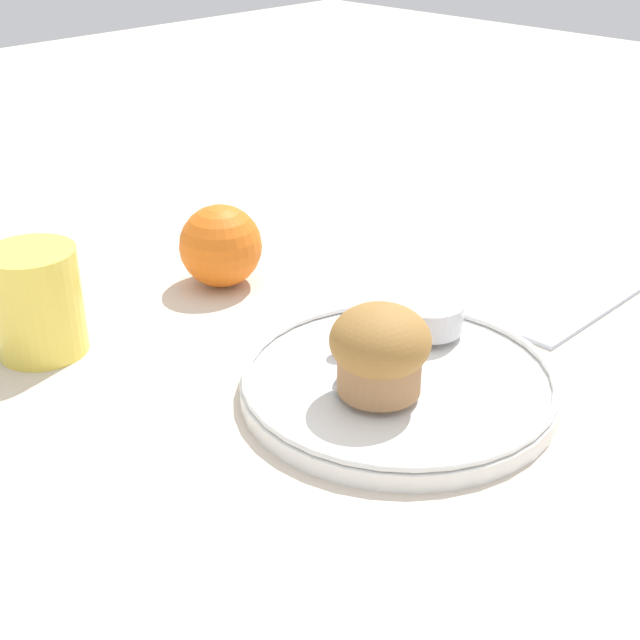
# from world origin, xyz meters

# --- Properties ---
(ground_plane) EXTENTS (3.00, 3.00, 0.00)m
(ground_plane) POSITION_xyz_m (0.00, 0.00, 0.00)
(ground_plane) COLOR beige
(plate) EXTENTS (0.24, 0.24, 0.02)m
(plate) POSITION_xyz_m (0.01, 0.01, 0.01)
(plate) COLOR white
(plate) RESTS_ON ground_plane
(muffin) EXTENTS (0.07, 0.07, 0.07)m
(muffin) POSITION_xyz_m (-0.02, -0.00, 0.05)
(muffin) COLOR #9E7047
(muffin) RESTS_ON plate
(cream_ramekin) EXTENTS (0.06, 0.06, 0.02)m
(cream_ramekin) POSITION_xyz_m (0.08, 0.03, 0.03)
(cream_ramekin) COLOR silver
(cream_ramekin) RESTS_ON plate
(berry_pair) EXTENTS (0.03, 0.02, 0.02)m
(berry_pair) POSITION_xyz_m (0.01, 0.06, 0.03)
(berry_pair) COLOR #4C194C
(berry_pair) RESTS_ON plate
(butter_knife) EXTENTS (0.15, 0.08, 0.00)m
(butter_knife) POSITION_xyz_m (0.03, 0.05, 0.02)
(butter_knife) COLOR silver
(butter_knife) RESTS_ON plate
(orange_fruit) EXTENTS (0.08, 0.08, 0.08)m
(orange_fruit) POSITION_xyz_m (0.04, 0.25, 0.04)
(orange_fruit) COLOR orange
(orange_fruit) RESTS_ON ground_plane
(juice_glass) EXTENTS (0.07, 0.07, 0.09)m
(juice_glass) POSITION_xyz_m (-0.14, 0.26, 0.04)
(juice_glass) COLOR #EAD14C
(juice_glass) RESTS_ON ground_plane
(folded_napkin) EXTENTS (0.16, 0.09, 0.01)m
(folded_napkin) POSITION_xyz_m (0.23, 0.00, 0.00)
(folded_napkin) COLOR #B2BCCC
(folded_napkin) RESTS_ON ground_plane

